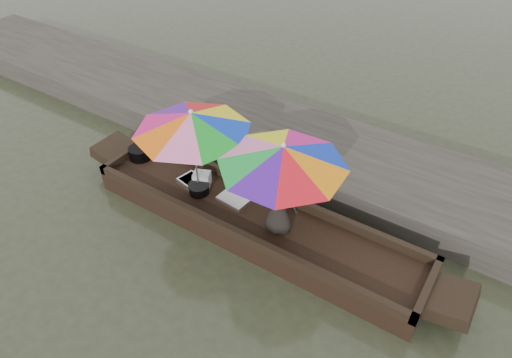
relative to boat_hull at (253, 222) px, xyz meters
The scene contains 11 objects.
water 0.17m from the boat_hull, ahead, with size 80.00×80.00×0.00m, color #2D3120.
dock 2.20m from the boat_hull, 90.00° to the left, with size 22.00×2.20×0.50m, color #2D2B26.
boat_hull is the anchor object (origin of this frame).
cooking_pot 2.59m from the boat_hull, behind, with size 0.41×0.41×0.22m, color black.
tray_crayfish 1.28m from the boat_hull, behind, with size 0.50×0.35×0.09m, color silver.
tray_scallop 0.49m from the boat_hull, 166.76° to the left, with size 0.50×0.35×0.06m, color silver.
charcoal_grill 1.07m from the boat_hull, behind, with size 0.34×0.34×0.16m, color black.
supply_bag 1.17m from the boat_hull, behind, with size 0.28×0.22×0.26m, color silver.
vendor 0.90m from the boat_hull, ahead, with size 0.54×0.36×1.11m, color black.
umbrella_bow 1.45m from the boat_hull, behind, with size 1.84×1.84×1.55m, color #0C39D8, non-canonical shape.
umbrella_stern 1.08m from the boat_hull, ahead, with size 1.86×1.86×1.55m, color #0C31D8, non-canonical shape.
Camera 1 is at (2.95, -4.40, 5.33)m, focal length 32.00 mm.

